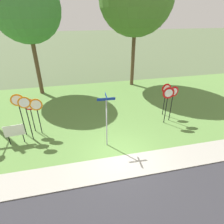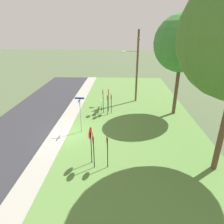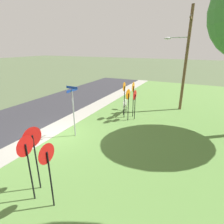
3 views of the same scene
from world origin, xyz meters
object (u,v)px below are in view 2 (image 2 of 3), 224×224
(oak_tree_left, at_px, (182,43))
(stop_sign_near_right, at_px, (103,95))
(stop_sign_far_center, at_px, (111,98))
(utility_pole, at_px, (136,64))
(notice_board, at_px, (101,103))
(yield_sign_near_left, at_px, (107,143))
(yield_sign_far_left, at_px, (90,137))
(stop_sign_far_left, at_px, (108,93))
(stop_sign_near_left, at_px, (107,99))
(street_name_post, at_px, (80,112))
(yield_sign_near_right, at_px, (93,142))

(oak_tree_left, bearing_deg, stop_sign_near_right, -88.41)
(stop_sign_far_center, xyz_separation_m, utility_pole, (-4.15, 2.80, 2.89))
(notice_board, bearing_deg, yield_sign_near_left, 1.40)
(stop_sign_near_right, distance_m, yield_sign_far_left, 8.77)
(stop_sign_far_left, xyz_separation_m, stop_sign_far_center, (0.50, 0.32, -0.37))
(stop_sign_near_right, distance_m, oak_tree_left, 9.22)
(stop_sign_near_left, xyz_separation_m, notice_board, (-1.31, -0.75, -0.96))
(stop_sign_near_right, bearing_deg, stop_sign_near_left, 40.23)
(utility_pole, height_order, oak_tree_left, oak_tree_left)
(stop_sign_far_center, bearing_deg, yield_sign_near_left, 0.78)
(stop_sign_near_right, bearing_deg, oak_tree_left, 84.85)
(yield_sign_near_left, distance_m, notice_board, 10.20)
(notice_board, bearing_deg, stop_sign_near_right, 10.49)
(stop_sign_far_left, distance_m, notice_board, 1.50)
(stop_sign_far_left, relative_size, oak_tree_left, 0.28)
(street_name_post, distance_m, utility_pole, 10.32)
(yield_sign_far_left, height_order, notice_board, yield_sign_far_left)
(yield_sign_near_left, height_order, notice_board, yield_sign_near_left)
(yield_sign_near_left, distance_m, yield_sign_far_left, 1.21)
(stop_sign_near_right, bearing_deg, street_name_post, -26.59)
(stop_sign_far_center, distance_m, yield_sign_near_left, 9.21)
(stop_sign_near_left, distance_m, oak_tree_left, 8.99)
(stop_sign_far_center, bearing_deg, utility_pole, 145.62)
(yield_sign_near_right, xyz_separation_m, yield_sign_far_left, (-0.51, -0.24, 0.06))
(stop_sign_near_left, xyz_separation_m, street_name_post, (3.87, -2.08, 0.10))
(oak_tree_left, bearing_deg, stop_sign_near_left, -84.52)
(stop_sign_near_right, xyz_separation_m, stop_sign_far_center, (0.01, 0.87, -0.37))
(yield_sign_near_right, height_order, notice_board, yield_sign_near_right)
(yield_sign_far_left, distance_m, street_name_post, 4.68)
(yield_sign_near_right, bearing_deg, yield_sign_near_left, 89.35)
(stop_sign_far_center, relative_size, oak_tree_left, 0.23)
(stop_sign_far_left, height_order, yield_sign_far_left, stop_sign_far_left)
(yield_sign_near_right, distance_m, notice_board, 10.19)
(yield_sign_far_left, relative_size, street_name_post, 0.84)
(yield_sign_near_right, height_order, street_name_post, street_name_post)
(stop_sign_near_right, relative_size, yield_sign_near_left, 1.14)
(stop_sign_far_center, relative_size, notice_board, 1.85)
(stop_sign_near_left, relative_size, yield_sign_near_left, 0.98)
(oak_tree_left, bearing_deg, yield_sign_near_left, -34.99)
(yield_sign_near_left, distance_m, street_name_post, 5.54)
(stop_sign_far_center, xyz_separation_m, street_name_post, (4.33, -2.44, 0.21))
(stop_sign_near_right, xyz_separation_m, stop_sign_far_left, (-0.49, 0.56, 0.00))
(stop_sign_near_left, relative_size, yield_sign_far_left, 0.92)
(notice_board, xyz_separation_m, oak_tree_left, (0.63, 7.90, 6.36))
(yield_sign_near_left, relative_size, yield_sign_far_left, 0.93)
(stop_sign_near_right, distance_m, notice_board, 1.50)
(stop_sign_far_center, bearing_deg, stop_sign_near_left, -38.93)
(oak_tree_left, bearing_deg, yield_sign_near_right, -38.23)
(stop_sign_near_left, distance_m, yield_sign_near_left, 8.76)
(utility_pole, bearing_deg, yield_sign_near_right, -14.64)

